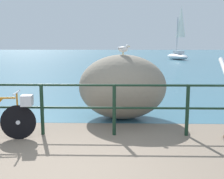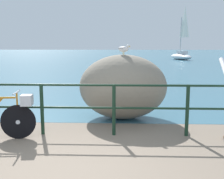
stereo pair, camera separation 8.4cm
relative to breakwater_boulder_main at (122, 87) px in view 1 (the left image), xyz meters
The scene contains 6 objects.
ground_plane 17.04m from the breakwater_boulder_main, 93.00° to the left, with size 120.00×120.00×0.10m, color #756656.
sea_surface 44.55m from the breakwater_boulder_main, 91.15° to the left, with size 120.00×90.00×0.01m, color #38667A.
promenade_railing 1.57m from the breakwater_boulder_main, 124.65° to the right, with size 10.07×0.07×1.02m.
breakwater_boulder_main is the anchor object (origin of this frame).
seagull 0.91m from the breakwater_boulder_main, 81.44° to the right, with size 0.32×0.24×0.23m.
sailboat 27.49m from the breakwater_boulder_main, 75.57° to the left, with size 2.50×4.59×6.16m.
Camera 1 is at (0.80, -3.59, 1.78)m, focal length 44.45 mm.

